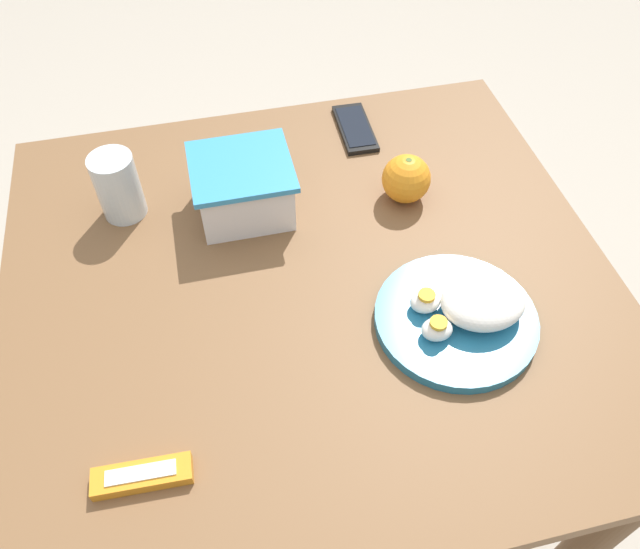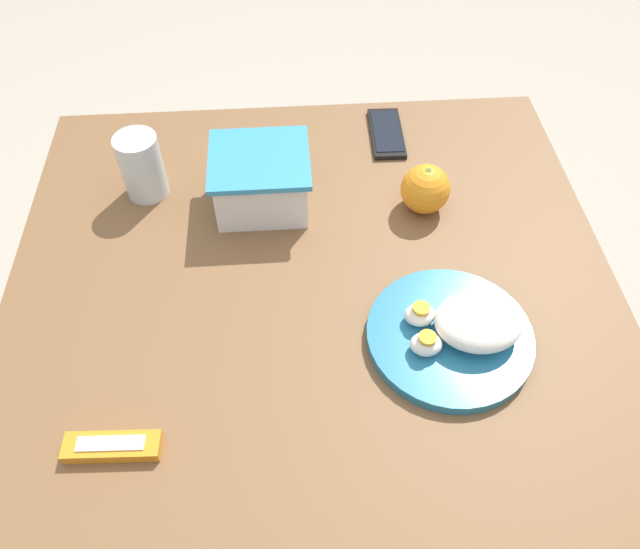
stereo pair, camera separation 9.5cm
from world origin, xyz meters
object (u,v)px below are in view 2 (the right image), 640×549
object	(u,v)px
drinking_glass	(142,166)
candy_bar	(112,447)
food_container	(261,183)
orange_fruit	(425,189)
rice_plate	(458,331)
cell_phone	(386,133)

from	to	relation	value
drinking_glass	candy_bar	bearing A→B (deg)	-89.37
food_container	drinking_glass	distance (m)	0.21
orange_fruit	rice_plate	distance (m)	0.28
orange_fruit	cell_phone	world-z (taller)	orange_fruit
rice_plate	cell_phone	bearing A→B (deg)	94.26
food_container	orange_fruit	size ratio (longest dim) A/B	1.97
orange_fruit	cell_phone	xyz separation A→B (m)	(-0.04, 0.20, -0.04)
rice_plate	orange_fruit	bearing A→B (deg)	90.08
candy_bar	cell_phone	xyz separation A→B (m)	(0.44, 0.61, -0.00)
food_container	cell_phone	xyz separation A→B (m)	(0.24, 0.17, -0.04)
candy_bar	drinking_glass	distance (m)	0.49
orange_fruit	candy_bar	xyz separation A→B (m)	(-0.48, -0.41, -0.03)
orange_fruit	rice_plate	xyz separation A→B (m)	(0.00, -0.28, -0.02)
orange_fruit	drinking_glass	bearing A→B (deg)	171.27
cell_phone	drinking_glass	world-z (taller)	drinking_glass
food_container	candy_bar	size ratio (longest dim) A/B	1.33
rice_plate	candy_bar	distance (m)	0.49
candy_bar	food_container	bearing A→B (deg)	66.10
drinking_glass	food_container	bearing A→B (deg)	-11.44
food_container	drinking_glass	xyz separation A→B (m)	(-0.20, 0.04, 0.01)
cell_phone	drinking_glass	size ratio (longest dim) A/B	1.26
cell_phone	drinking_glass	xyz separation A→B (m)	(-0.45, -0.13, 0.05)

